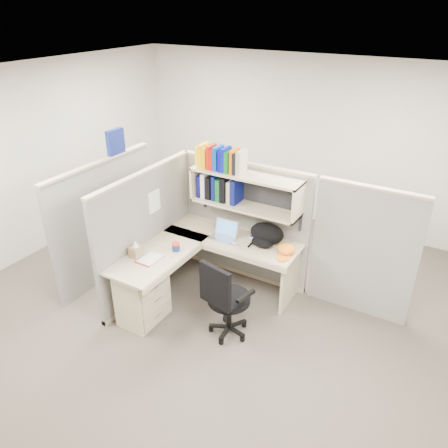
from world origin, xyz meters
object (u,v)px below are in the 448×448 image
Objects in this scene: laptop at (223,231)px; backpack at (265,235)px; task_chair at (226,310)px; desk at (167,281)px; snack_canister at (176,247)px.

backpack reaches higher than laptop.
laptop is 1.06m from task_chair.
task_chair reaches higher than backpack.
backpack is at bearing 14.23° from laptop.
desk is at bearing -117.56° from backpack.
backpack is (0.51, 0.15, 0.01)m from laptop.
snack_canister is at bearing -126.89° from backpack.
desk is 5.59× the size of laptop.
laptop is at bearing 122.89° from task_chair.
laptop reaches higher than desk.
laptop is 3.13× the size of snack_canister.
backpack is 1.09m from snack_canister.
laptop is 0.31× the size of task_chair.
laptop is 0.53m from backpack.
backpack is 1.06m from task_chair.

